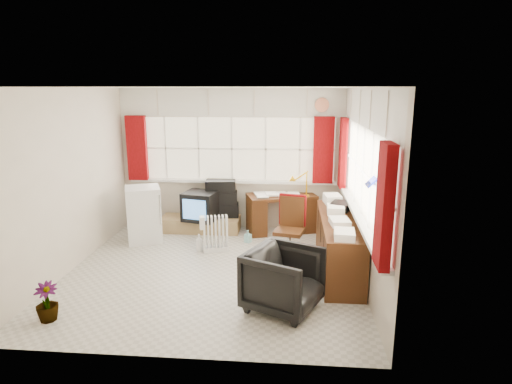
{
  "coord_description": "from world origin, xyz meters",
  "views": [
    {
      "loc": [
        1.06,
        -5.49,
        2.48
      ],
      "look_at": [
        0.55,
        0.55,
        1.02
      ],
      "focal_mm": 30.0,
      "sensor_mm": 36.0,
      "label": 1
    }
  ],
  "objects_px": {
    "radiator": "(216,237)",
    "mini_fridge": "(144,214)",
    "tv_bench": "(201,224)",
    "desk": "(281,211)",
    "office_chair": "(284,280)",
    "desk_lamp": "(307,179)",
    "credenza": "(338,243)",
    "crt_tv": "(201,206)",
    "task_chair": "(291,226)"
  },
  "relations": [
    {
      "from": "radiator",
      "to": "crt_tv",
      "type": "relative_size",
      "value": 0.89
    },
    {
      "from": "mini_fridge",
      "to": "desk",
      "type": "bearing_deg",
      "value": 16.53
    },
    {
      "from": "task_chair",
      "to": "office_chair",
      "type": "height_order",
      "value": "task_chair"
    },
    {
      "from": "desk_lamp",
      "to": "tv_bench",
      "type": "distance_m",
      "value": 2.06
    },
    {
      "from": "desk_lamp",
      "to": "crt_tv",
      "type": "xyz_separation_m",
      "value": [
        -1.83,
        -0.15,
        -0.48
      ]
    },
    {
      "from": "desk",
      "to": "mini_fridge",
      "type": "distance_m",
      "value": 2.36
    },
    {
      "from": "desk",
      "to": "office_chair",
      "type": "relative_size",
      "value": 1.64
    },
    {
      "from": "task_chair",
      "to": "radiator",
      "type": "bearing_deg",
      "value": 169.17
    },
    {
      "from": "credenza",
      "to": "tv_bench",
      "type": "bearing_deg",
      "value": 146.3
    },
    {
      "from": "mini_fridge",
      "to": "radiator",
      "type": "bearing_deg",
      "value": -16.88
    },
    {
      "from": "task_chair",
      "to": "tv_bench",
      "type": "bearing_deg",
      "value": 143.35
    },
    {
      "from": "task_chair",
      "to": "credenza",
      "type": "relative_size",
      "value": 0.49
    },
    {
      "from": "tv_bench",
      "to": "radiator",
      "type": "bearing_deg",
      "value": -65.28
    },
    {
      "from": "office_chair",
      "to": "task_chair",
      "type": "bearing_deg",
      "value": 22.32
    },
    {
      "from": "credenza",
      "to": "mini_fridge",
      "type": "relative_size",
      "value": 2.17
    },
    {
      "from": "office_chair",
      "to": "radiator",
      "type": "bearing_deg",
      "value": 57.72
    },
    {
      "from": "office_chair",
      "to": "credenza",
      "type": "bearing_deg",
      "value": -7.28
    },
    {
      "from": "office_chair",
      "to": "tv_bench",
      "type": "relative_size",
      "value": 0.56
    },
    {
      "from": "office_chair",
      "to": "radiator",
      "type": "xyz_separation_m",
      "value": [
        -1.09,
        1.7,
        -0.12
      ]
    },
    {
      "from": "desk_lamp",
      "to": "mini_fridge",
      "type": "xyz_separation_m",
      "value": [
        -2.69,
        -0.6,
        -0.52
      ]
    },
    {
      "from": "tv_bench",
      "to": "mini_fridge",
      "type": "relative_size",
      "value": 1.52
    },
    {
      "from": "credenza",
      "to": "radiator",
      "type": "bearing_deg",
      "value": 163.49
    },
    {
      "from": "desk",
      "to": "crt_tv",
      "type": "bearing_deg",
      "value": -170.87
    },
    {
      "from": "mini_fridge",
      "to": "crt_tv",
      "type": "bearing_deg",
      "value": 27.32
    },
    {
      "from": "tv_bench",
      "to": "desk",
      "type": "bearing_deg",
      "value": 3.17
    },
    {
      "from": "office_chair",
      "to": "crt_tv",
      "type": "height_order",
      "value": "crt_tv"
    },
    {
      "from": "desk",
      "to": "tv_bench",
      "type": "distance_m",
      "value": 1.47
    },
    {
      "from": "office_chair",
      "to": "tv_bench",
      "type": "height_order",
      "value": "office_chair"
    },
    {
      "from": "task_chair",
      "to": "credenza",
      "type": "xyz_separation_m",
      "value": [
        0.66,
        -0.32,
        -0.13
      ]
    },
    {
      "from": "radiator",
      "to": "mini_fridge",
      "type": "xyz_separation_m",
      "value": [
        -1.27,
        0.39,
        0.22
      ]
    },
    {
      "from": "desk",
      "to": "office_chair",
      "type": "xyz_separation_m",
      "value": [
        0.1,
        -2.76,
        -0.02
      ]
    },
    {
      "from": "desk",
      "to": "crt_tv",
      "type": "distance_m",
      "value": 1.42
    },
    {
      "from": "office_chair",
      "to": "tv_bench",
      "type": "xyz_separation_m",
      "value": [
        -1.54,
        2.68,
        -0.23
      ]
    },
    {
      "from": "desk_lamp",
      "to": "credenza",
      "type": "relative_size",
      "value": 0.22
    },
    {
      "from": "office_chair",
      "to": "credenza",
      "type": "height_order",
      "value": "credenza"
    },
    {
      "from": "desk_lamp",
      "to": "credenza",
      "type": "height_order",
      "value": "desk_lamp"
    },
    {
      "from": "credenza",
      "to": "mini_fridge",
      "type": "bearing_deg",
      "value": 163.34
    },
    {
      "from": "radiator",
      "to": "mini_fridge",
      "type": "bearing_deg",
      "value": 163.12
    },
    {
      "from": "radiator",
      "to": "tv_bench",
      "type": "distance_m",
      "value": 1.08
    },
    {
      "from": "office_chair",
      "to": "radiator",
      "type": "relative_size",
      "value": 1.36
    },
    {
      "from": "office_chair",
      "to": "desk",
      "type": "bearing_deg",
      "value": 27.13
    },
    {
      "from": "crt_tv",
      "to": "mini_fridge",
      "type": "distance_m",
      "value": 0.97
    },
    {
      "from": "desk_lamp",
      "to": "office_chair",
      "type": "relative_size",
      "value": 0.56
    },
    {
      "from": "credenza",
      "to": "crt_tv",
      "type": "distance_m",
      "value": 2.63
    },
    {
      "from": "tv_bench",
      "to": "mini_fridge",
      "type": "bearing_deg",
      "value": -144.25
    },
    {
      "from": "credenza",
      "to": "crt_tv",
      "type": "height_order",
      "value": "credenza"
    },
    {
      "from": "desk_lamp",
      "to": "tv_bench",
      "type": "xyz_separation_m",
      "value": [
        -1.87,
        -0.0,
        -0.86
      ]
    },
    {
      "from": "desk_lamp",
      "to": "office_chair",
      "type": "xyz_separation_m",
      "value": [
        -0.33,
        -2.69,
        -0.63
      ]
    },
    {
      "from": "credenza",
      "to": "crt_tv",
      "type": "xyz_separation_m",
      "value": [
        -2.24,
        1.38,
        0.11
      ]
    },
    {
      "from": "desk",
      "to": "mini_fridge",
      "type": "height_order",
      "value": "mini_fridge"
    }
  ]
}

